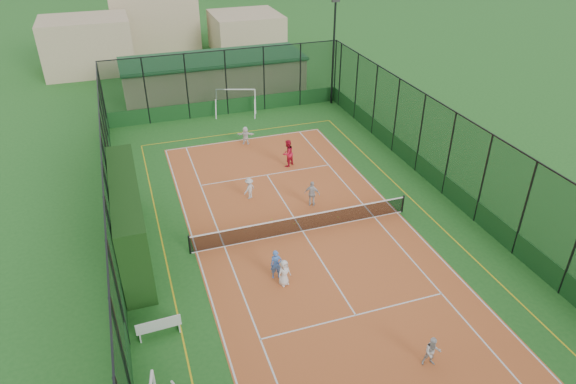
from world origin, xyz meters
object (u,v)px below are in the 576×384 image
at_px(futsal_goal_far, 236,102).
at_px(floodlight_ne, 333,53).
at_px(coach, 288,153).
at_px(child_far_right, 312,194).
at_px(clubhouse, 214,75).
at_px(child_near_left, 284,273).
at_px(child_far_left, 249,188).
at_px(child_near_mid, 276,264).
at_px(white_bench, 159,325).
at_px(child_far_back, 246,135).
at_px(child_near_right, 432,352).

bearing_deg(futsal_goal_far, floodlight_ne, 17.35).
bearing_deg(coach, child_far_right, 55.75).
height_order(clubhouse, futsal_goal_far, clubhouse).
bearing_deg(child_far_right, child_near_left, 92.08).
bearing_deg(child_far_left, child_far_right, 114.20).
height_order(floodlight_ne, futsal_goal_far, floodlight_ne).
relative_size(child_near_mid, child_far_right, 0.96).
bearing_deg(coach, white_bench, 20.54).
relative_size(floodlight_ne, child_far_left, 6.52).
distance_m(futsal_goal_far, child_near_left, 20.57).
height_order(clubhouse, white_bench, clubhouse).
bearing_deg(child_far_right, child_near_mid, 87.95).
bearing_deg(floodlight_ne, child_far_left, -129.49).
height_order(clubhouse, child_far_left, clubhouse).
xyz_separation_m(white_bench, futsal_goal_far, (8.43, 21.64, 0.51)).
relative_size(child_far_left, child_far_back, 1.00).
distance_m(clubhouse, child_far_back, 10.87).
bearing_deg(child_near_right, futsal_goal_far, 110.03).
relative_size(clubhouse, child_far_right, 10.20).
bearing_deg(child_near_left, clubhouse, 66.55).
bearing_deg(child_far_back, child_far_left, 96.24).
xyz_separation_m(clubhouse, coach, (1.61, -14.84, -0.68)).
xyz_separation_m(child_near_mid, child_far_right, (3.75, 5.23, 0.03)).
relative_size(child_near_left, child_near_mid, 0.90).
xyz_separation_m(child_far_back, coach, (1.70, -4.01, 0.25)).
bearing_deg(child_far_back, clubhouse, -71.21).
height_order(child_near_mid, child_far_back, child_near_mid).
relative_size(clubhouse, coach, 8.63).
bearing_deg(coach, floodlight_ne, -157.94).
distance_m(child_near_right, child_far_left, 14.05).
xyz_separation_m(clubhouse, child_near_mid, (-2.38, -25.02, -0.85)).
height_order(child_far_left, child_far_back, child_far_back).
relative_size(floodlight_ne, child_near_left, 6.37).
distance_m(child_far_left, child_far_right, 3.61).
xyz_separation_m(child_near_mid, child_far_left, (0.66, 7.09, -0.08)).
relative_size(child_near_left, child_far_right, 0.87).
bearing_deg(child_far_left, child_far_back, -137.73).
height_order(child_near_mid, child_far_left, child_near_mid).
height_order(clubhouse, coach, clubhouse).
relative_size(floodlight_ne, futsal_goal_far, 2.68).
relative_size(child_far_right, child_far_back, 1.18).
xyz_separation_m(child_far_left, coach, (3.34, 3.09, 0.25)).
bearing_deg(child_far_left, clubhouse, -130.23).
bearing_deg(child_far_left, child_near_right, 68.64).
bearing_deg(coach, clubhouse, -115.23).
bearing_deg(child_near_left, white_bench, 174.17).
relative_size(floodlight_ne, child_near_mid, 5.75).
bearing_deg(white_bench, clubhouse, 71.55).
height_order(white_bench, child_near_mid, child_near_mid).
xyz_separation_m(futsal_goal_far, child_near_left, (-2.82, -20.37, -0.34)).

